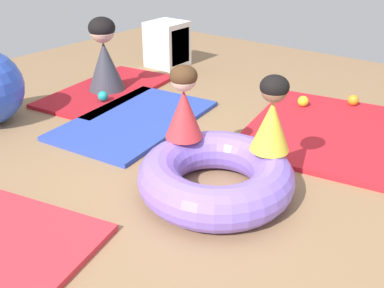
{
  "coord_description": "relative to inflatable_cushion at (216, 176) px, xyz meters",
  "views": [
    {
      "loc": [
        -1.99,
        -1.53,
        1.64
      ],
      "look_at": [
        0.08,
        0.06,
        0.32
      ],
      "focal_mm": 40.75,
      "sensor_mm": 36.0,
      "label": 1
    }
  ],
  "objects": [
    {
      "name": "gym_mat_near_right",
      "position": [
        1.4,
        -0.22,
        -0.12
      ],
      "size": [
        1.78,
        1.53,
        0.04
      ],
      "primitive_type": "cube",
      "rotation": [
        0.0,
        0.0,
        0.17
      ],
      "color": "red",
      "rests_on": "ground"
    },
    {
      "name": "child_in_yellow",
      "position": [
        0.31,
        -0.22,
        0.39
      ],
      "size": [
        0.32,
        0.32,
        0.52
      ],
      "rotation": [
        0.0,
        0.0,
        3.36
      ],
      "color": "yellow",
      "rests_on": "inflatable_cushion"
    },
    {
      "name": "storage_cube",
      "position": [
        2.11,
        2.19,
        0.14
      ],
      "size": [
        0.44,
        0.44,
        0.56
      ],
      "color": "white",
      "rests_on": "ground"
    },
    {
      "name": "play_ball_yellow",
      "position": [
        1.76,
        0.18,
        -0.05
      ],
      "size": [
        0.11,
        0.11,
        0.11
      ],
      "primitive_type": "sphere",
      "color": "yellow",
      "rests_on": "gym_mat_near_right"
    },
    {
      "name": "play_ball_orange",
      "position": [
        2.09,
        -0.2,
        -0.05
      ],
      "size": [
        0.11,
        0.11,
        0.11
      ],
      "primitive_type": "sphere",
      "color": "orange",
      "rests_on": "gym_mat_near_right"
    },
    {
      "name": "inflatable_cushion",
      "position": [
        0.0,
        0.0,
        0.0
      ],
      "size": [
        1.05,
        1.05,
        0.28
      ],
      "primitive_type": "torus",
      "color": "#8466E0",
      "rests_on": "ground"
    },
    {
      "name": "play_ball_teal",
      "position": [
        0.66,
        1.84,
        -0.05
      ],
      "size": [
        0.1,
        0.1,
        0.1
      ],
      "primitive_type": "sphere",
      "color": "teal",
      "rests_on": "gym_mat_near_left"
    },
    {
      "name": "adult_seated",
      "position": [
        0.93,
        2.08,
        0.27
      ],
      "size": [
        0.5,
        0.5,
        0.77
      ],
      "rotation": [
        0.0,
        0.0,
        3.49
      ],
      "color": "#383842",
      "rests_on": "gym_mat_near_left"
    },
    {
      "name": "child_in_red",
      "position": [
        0.12,
        0.36,
        0.4
      ],
      "size": [
        0.38,
        0.38,
        0.53
      ],
      "rotation": [
        0.0,
        0.0,
        5.33
      ],
      "color": "red",
      "rests_on": "inflatable_cushion"
    },
    {
      "name": "gym_mat_near_left",
      "position": [
        0.93,
        2.08,
        -0.12
      ],
      "size": [
        1.63,
        1.04,
        0.04
      ],
      "primitive_type": "cube",
      "rotation": [
        0.0,
        0.0,
        0.15
      ],
      "color": "#B21923",
      "rests_on": "ground"
    },
    {
      "name": "gym_mat_far_left",
      "position": [
        0.55,
        1.28,
        -0.12
      ],
      "size": [
        1.6,
        1.11,
        0.04
      ],
      "primitive_type": "cube",
      "rotation": [
        0.0,
        0.0,
        0.12
      ],
      "color": "#2D47B7",
      "rests_on": "ground"
    },
    {
      "name": "ground_plane",
      "position": [
        -0.08,
        0.14,
        -0.14
      ],
      "size": [
        8.0,
        8.0,
        0.0
      ],
      "primitive_type": "plane",
      "color": "#93704C"
    }
  ]
}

